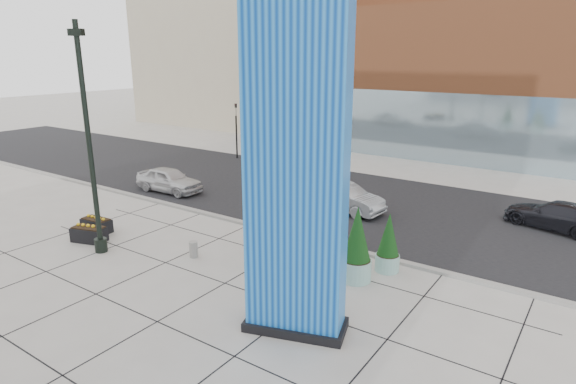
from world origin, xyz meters
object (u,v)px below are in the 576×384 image
Objects in this scene: public_art_sculpture at (279,229)px; car_white_west at (169,180)px; concrete_bollard at (194,249)px; blue_pylon at (296,173)px; car_silver_mid at (343,198)px; lamp_post at (91,164)px; overhead_street_sign at (287,162)px.

car_white_west is (-10.73, 4.26, -0.64)m from public_art_sculpture.
concrete_bollard is (-2.98, -1.54, -1.02)m from public_art_sculpture.
blue_pylon is 11.75m from car_silver_mid.
car_silver_mid is at bearing -78.58° from car_white_west.
concrete_bollard is at bearing 144.31° from blue_pylon.
blue_pylon is 9.60m from lamp_post.
blue_pylon reaches higher than public_art_sculpture.
car_white_west is 10.17m from car_silver_mid.
car_silver_mid is (-0.88, 6.80, -0.64)m from public_art_sculpture.
concrete_bollard is 0.15× the size of car_silver_mid.
public_art_sculpture is 3.23m from overhead_street_sign.
public_art_sculpture reaches higher than car_white_west.
car_silver_mid is at bearing 88.67° from public_art_sculpture.
car_white_west is at bearing 133.00° from blue_pylon.
blue_pylon is 1.88× the size of public_art_sculpture.
car_silver_mid is (5.55, 10.05, -2.91)m from lamp_post.
concrete_bollard is (-6.09, 1.98, -4.31)m from blue_pylon.
overhead_street_sign is at bearing 64.39° from concrete_bollard.
blue_pylon is 2.35× the size of car_white_west.
lamp_post is at bearing -161.92° from public_art_sculpture.
lamp_post is 2.07× the size of car_silver_mid.
overhead_street_sign reaches higher than car_white_west.
blue_pylon is at bearing -18.04° from concrete_bollard.
public_art_sculpture is at bearing -70.46° from overhead_street_sign.
lamp_post reaches higher than car_white_west.
concrete_bollard is at bearing -123.22° from overhead_street_sign.
public_art_sculpture is 7.99× the size of concrete_bollard.
blue_pylon is 7.72m from concrete_bollard.
lamp_post reaches higher than overhead_street_sign.
blue_pylon is 1.09× the size of lamp_post.
public_art_sculpture is at bearing -114.74° from car_white_west.
overhead_street_sign is (1.82, 3.80, 3.02)m from concrete_bollard.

